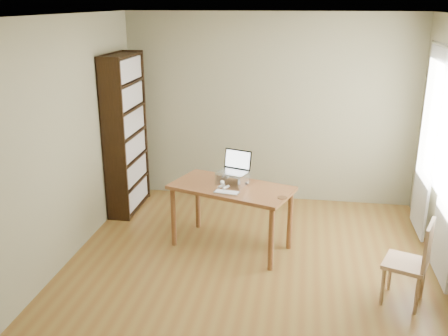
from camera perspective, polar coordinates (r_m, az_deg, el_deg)
room at (r=4.80m, az=3.45°, el=1.26°), size 4.04×4.54×2.64m
bookshelf at (r=6.73m, az=-11.15°, el=3.82°), size 0.30×0.90×2.10m
curtains at (r=5.75m, az=23.40°, el=1.31°), size 0.03×1.90×2.25m
desk at (r=5.63m, az=0.84°, el=-3.08°), size 1.48×1.06×0.75m
laptop_stand at (r=5.64m, az=0.97°, el=-1.03°), size 0.32×0.25×0.13m
laptop at (r=5.66m, az=1.07°, el=0.20°), size 0.39×0.37×0.23m
keyboard at (r=5.39m, az=0.30°, el=-2.81°), size 0.29×0.16×0.02m
coaster at (r=5.31m, az=6.68°, el=-3.38°), size 0.10×0.10×0.01m
cat at (r=5.67m, az=1.00°, el=-1.06°), size 0.25×0.49×0.16m
chair at (r=5.01m, az=20.84°, el=-9.71°), size 0.49×0.49×0.85m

